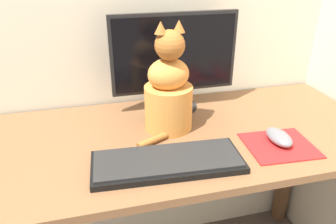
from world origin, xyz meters
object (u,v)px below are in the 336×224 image
at_px(monitor, 175,60).
at_px(computer_mouse_right, 279,137).
at_px(cat, 169,91).
at_px(keyboard, 168,161).

xyz_separation_m(monitor, computer_mouse_right, (0.25, -0.33, -0.17)).
bearing_deg(cat, keyboard, -111.62).
bearing_deg(keyboard, monitor, 75.69).
height_order(computer_mouse_right, cat, cat).
relative_size(keyboard, cat, 1.20).
bearing_deg(cat, monitor, 61.46).
height_order(keyboard, cat, cat).
relative_size(monitor, keyboard, 1.07).
bearing_deg(monitor, computer_mouse_right, -53.30).
relative_size(keyboard, computer_mouse_right, 3.82).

